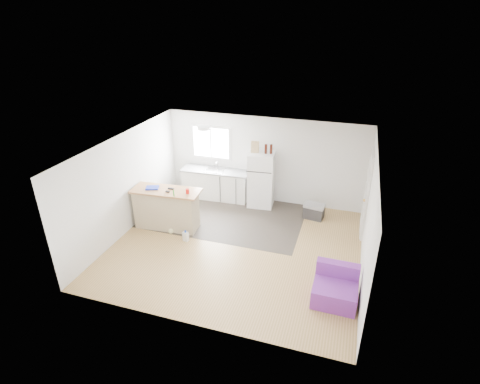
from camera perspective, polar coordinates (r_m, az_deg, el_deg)
name	(u,v)px	position (r m, az deg, el deg)	size (l,w,h in m)	color
room	(236,200)	(8.10, -0.62, -1.20)	(5.51, 5.01, 2.41)	olive
vinyl_zone	(225,216)	(9.92, -2.32, -3.63)	(4.05, 2.50, 0.00)	#302A24
window	(211,143)	(10.62, -4.43, 7.53)	(1.18, 0.06, 0.98)	white
interior_door	(367,194)	(9.25, 18.77, -0.29)	(0.11, 0.92, 2.10)	white
ceiling_fixture	(204,128)	(9.11, -5.55, 9.69)	(0.30, 0.30, 0.07)	white
kitchen_cabinets	(216,184)	(10.70, -3.71, 1.29)	(1.94, 0.69, 1.13)	white
peninsula	(167,208)	(9.36, -11.11, -2.46)	(1.70, 0.75, 1.02)	#C8B790
refrigerator	(261,179)	(10.16, 3.27, 1.94)	(0.73, 0.70, 1.53)	white
cooler	(314,211)	(9.91, 11.21, -2.87)	(0.56, 0.42, 0.39)	#2D2D30
purple_seat	(335,289)	(7.39, 14.31, -14.08)	(0.81, 0.76, 0.66)	purple
cleaner_jug	(186,236)	(8.92, -8.28, -6.70)	(0.14, 0.12, 0.28)	white
mop	(172,224)	(9.22, -10.25, -4.87)	(0.26, 0.33, 1.20)	green
red_cup	(187,191)	(8.84, -8.01, 0.13)	(0.08, 0.08, 0.12)	red
blue_tray	(152,188)	(9.26, -13.22, 0.64)	(0.30, 0.22, 0.04)	#142BC4
tool_a	(171,189)	(9.14, -10.49, 0.52)	(0.14, 0.05, 0.03)	black
tool_b	(168,192)	(9.00, -10.97, 0.05)	(0.10, 0.04, 0.03)	black
cardboard_box	(255,147)	(9.83, 2.31, 6.87)	(0.20, 0.10, 0.30)	#A2855C
bottle_left	(266,149)	(9.76, 3.96, 6.54)	(0.07, 0.07, 0.25)	#39130A
bottle_right	(271,149)	(9.77, 4.76, 6.53)	(0.07, 0.07, 0.25)	#39130A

